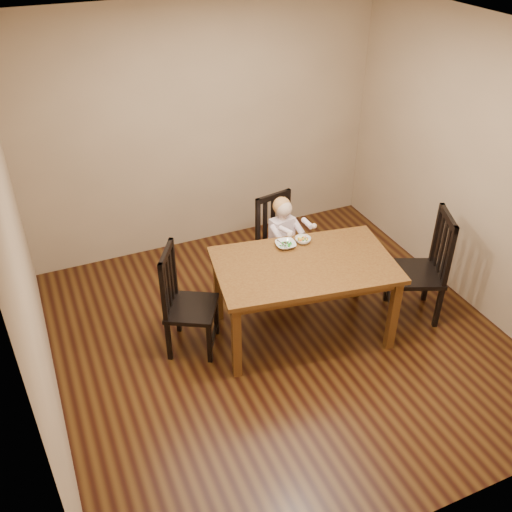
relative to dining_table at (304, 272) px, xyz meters
name	(u,v)px	position (x,y,z in m)	size (l,w,h in m)	color
room	(284,214)	(-0.23, -0.02, 0.65)	(4.01, 4.01, 2.71)	#44280E
dining_table	(304,272)	(0.00, 0.00, 0.00)	(1.71, 1.19, 0.79)	#492711
chair_child	(280,244)	(0.15, 0.81, -0.22)	(0.50, 0.49, 1.00)	black
chair_left	(185,303)	(-1.04, 0.25, -0.20)	(0.59, 0.60, 1.03)	black
chair_right	(423,268)	(1.17, -0.20, -0.16)	(0.61, 0.62, 1.11)	black
toddler	(283,235)	(0.16, 0.76, -0.08)	(0.31, 0.39, 0.54)	white
bowl_peas	(286,245)	(-0.04, 0.31, 0.11)	(0.18, 0.18, 0.05)	white
bowl_veg	(303,240)	(0.14, 0.31, 0.12)	(0.15, 0.15, 0.05)	white
fork	(282,244)	(-0.08, 0.29, 0.14)	(0.07, 0.12, 0.05)	silver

